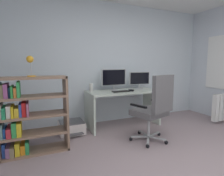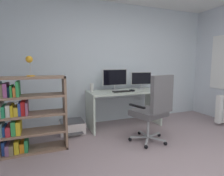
% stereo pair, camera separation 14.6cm
% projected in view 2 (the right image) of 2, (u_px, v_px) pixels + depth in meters
% --- Properties ---
extents(wall_back, '(4.86, 0.10, 2.59)m').
position_uv_depth(wall_back, '(110.00, 64.00, 4.08)').
color(wall_back, silver).
rests_on(wall_back, ground).
extents(desk, '(1.48, 0.67, 0.74)m').
position_uv_depth(desk, '(124.00, 100.00, 3.79)').
color(desk, silver).
rests_on(desk, ground).
extents(monitor_main, '(0.56, 0.18, 0.44)m').
position_uv_depth(monitor_main, '(115.00, 78.00, 3.80)').
color(monitor_main, '#B2B5B7').
rests_on(monitor_main, desk).
extents(monitor_secondary, '(0.48, 0.18, 0.37)m').
position_uv_depth(monitor_secondary, '(141.00, 79.00, 4.03)').
color(monitor_secondary, '#B2B5B7').
rests_on(monitor_secondary, desk).
extents(keyboard, '(0.34, 0.14, 0.02)m').
position_uv_depth(keyboard, '(121.00, 91.00, 3.60)').
color(keyboard, black).
rests_on(keyboard, desk).
extents(computer_mouse, '(0.08, 0.11, 0.03)m').
position_uv_depth(computer_mouse, '(132.00, 91.00, 3.68)').
color(computer_mouse, black).
rests_on(computer_mouse, desk).
extents(desktop_speaker, '(0.07, 0.07, 0.17)m').
position_uv_depth(desktop_speaker, '(92.00, 88.00, 3.60)').
color(desktop_speaker, silver).
rests_on(desktop_speaker, desk).
extents(office_chair, '(0.65, 0.68, 1.12)m').
position_uv_depth(office_chair, '(154.00, 107.00, 2.92)').
color(office_chair, '#B7BABC').
rests_on(office_chair, ground).
extents(bookshelf, '(0.93, 0.33, 1.11)m').
position_uv_depth(bookshelf, '(25.00, 116.00, 2.64)').
color(bookshelf, '#8C6B55').
rests_on(bookshelf, ground).
extents(desk_lamp, '(0.11, 0.11, 0.29)m').
position_uv_depth(desk_lamp, '(29.00, 62.00, 2.57)').
color(desk_lamp, gold).
rests_on(desk_lamp, bookshelf).
extents(printer, '(0.46, 0.49, 0.23)m').
position_uv_depth(printer, '(72.00, 127.00, 3.45)').
color(printer, silver).
rests_on(printer, ground).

